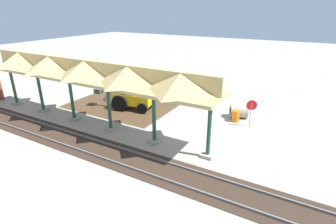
{
  "coord_description": "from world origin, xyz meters",
  "views": [
    {
      "loc": [
        -6.3,
        17.09,
        8.25
      ],
      "look_at": [
        1.86,
        2.58,
        1.6
      ],
      "focal_mm": 28.0,
      "sensor_mm": 36.0,
      "label": 1
    }
  ],
  "objects_px": {
    "stop_sign": "(251,108)",
    "traffic_barrel": "(236,116)",
    "backhoe": "(131,95)",
    "concrete_pipe": "(239,111)"
  },
  "relations": [
    {
      "from": "backhoe",
      "to": "traffic_barrel",
      "type": "height_order",
      "value": "backhoe"
    },
    {
      "from": "stop_sign",
      "to": "traffic_barrel",
      "type": "relative_size",
      "value": 2.3
    },
    {
      "from": "backhoe",
      "to": "traffic_barrel",
      "type": "distance_m",
      "value": 8.8
    },
    {
      "from": "backhoe",
      "to": "concrete_pipe",
      "type": "height_order",
      "value": "backhoe"
    },
    {
      "from": "stop_sign",
      "to": "traffic_barrel",
      "type": "bearing_deg",
      "value": -19.78
    },
    {
      "from": "concrete_pipe",
      "to": "traffic_barrel",
      "type": "bearing_deg",
      "value": 91.22
    },
    {
      "from": "concrete_pipe",
      "to": "traffic_barrel",
      "type": "height_order",
      "value": "concrete_pipe"
    },
    {
      "from": "backhoe",
      "to": "concrete_pipe",
      "type": "bearing_deg",
      "value": -162.39
    },
    {
      "from": "stop_sign",
      "to": "backhoe",
      "type": "distance_m",
      "value": 9.85
    },
    {
      "from": "concrete_pipe",
      "to": "backhoe",
      "type": "bearing_deg",
      "value": 17.61
    }
  ]
}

